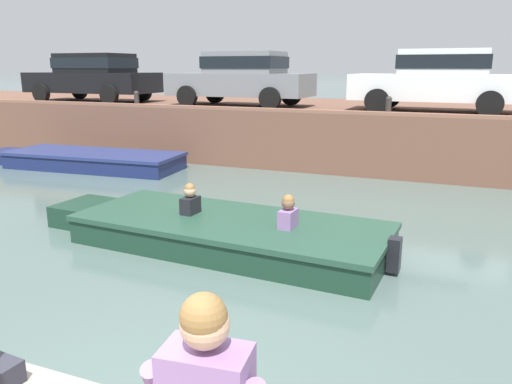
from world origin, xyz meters
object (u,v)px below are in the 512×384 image
object	(u,v)px
car_left_inner_grey	(242,77)
car_centre_white	(439,78)
boat_moored_west_navy	(87,160)
mooring_bollard_mid	(388,105)
motorboat_passing	(218,231)
car_leftmost_black	(93,75)
mooring_bollard_west	(137,98)

from	to	relation	value
car_left_inner_grey	car_centre_white	size ratio (longest dim) A/B	1.01
boat_moored_west_navy	mooring_bollard_mid	world-z (taller)	mooring_bollard_mid
car_left_inner_grey	car_centre_white	xyz separation A→B (m)	(5.40, -0.00, 0.00)
car_left_inner_grey	car_centre_white	bearing A→B (deg)	-0.01
motorboat_passing	car_left_inner_grey	bearing A→B (deg)	110.88
boat_moored_west_navy	car_leftmost_black	world-z (taller)	car_leftmost_black
mooring_bollard_mid	car_left_inner_grey	bearing A→B (deg)	164.33
motorboat_passing	car_centre_white	bearing A→B (deg)	69.25
motorboat_passing	mooring_bollard_west	xyz separation A→B (m)	(-5.53, 5.87, 1.55)
car_centre_white	mooring_bollard_west	world-z (taller)	car_centre_white
motorboat_passing	mooring_bollard_mid	xyz separation A→B (m)	(1.66, 5.87, 1.55)
mooring_bollard_west	car_left_inner_grey	bearing A→B (deg)	23.42
car_leftmost_black	car_left_inner_grey	distance (m)	5.35
car_centre_white	mooring_bollard_mid	xyz separation A→B (m)	(-1.03, -1.22, -0.61)
car_centre_white	mooring_bollard_west	distance (m)	8.34
boat_moored_west_navy	mooring_bollard_mid	distance (m)	7.98
car_leftmost_black	motorboat_passing	bearing A→B (deg)	-41.37
car_leftmost_black	mooring_bollard_west	distance (m)	2.87
boat_moored_west_navy	car_left_inner_grey	size ratio (longest dim) A/B	1.37
boat_moored_west_navy	car_left_inner_grey	xyz separation A→B (m)	(3.25, 3.03, 2.16)
motorboat_passing	car_left_inner_grey	xyz separation A→B (m)	(-2.71, 7.10, 2.16)
car_left_inner_grey	mooring_bollard_west	bearing A→B (deg)	-156.58
car_left_inner_grey	mooring_bollard_mid	xyz separation A→B (m)	(4.36, -1.22, -0.61)
boat_moored_west_navy	car_left_inner_grey	world-z (taller)	car_left_inner_grey
motorboat_passing	car_centre_white	distance (m)	7.89
car_centre_white	mooring_bollard_mid	world-z (taller)	car_centre_white
car_leftmost_black	car_centre_white	size ratio (longest dim) A/B	1.05
boat_moored_west_navy	mooring_bollard_mid	xyz separation A→B (m)	(7.62, 1.81, 1.56)
mooring_bollard_mid	boat_moored_west_navy	bearing A→B (deg)	-166.66
boat_moored_west_navy	car_centre_white	size ratio (longest dim) A/B	1.38
car_left_inner_grey	mooring_bollard_west	size ratio (longest dim) A/B	9.40
car_left_inner_grey	mooring_bollard_mid	world-z (taller)	car_left_inner_grey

